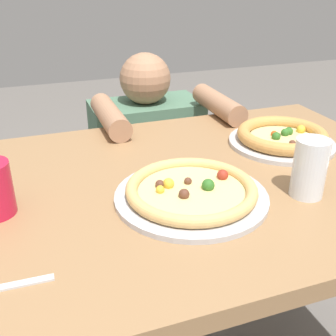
% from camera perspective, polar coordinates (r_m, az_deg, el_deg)
% --- Properties ---
extents(dining_table, '(1.29, 0.81, 0.75)m').
position_cam_1_polar(dining_table, '(1.03, 0.14, -7.44)').
color(dining_table, '#936D47').
rests_on(dining_table, ground).
extents(pizza_near, '(0.33, 0.33, 0.04)m').
position_cam_1_polar(pizza_near, '(0.89, 3.22, -3.25)').
color(pizza_near, '#B7B7BC').
rests_on(pizza_near, dining_table).
extents(pizza_far, '(0.29, 0.29, 0.05)m').
position_cam_1_polar(pizza_far, '(1.20, 15.35, 4.08)').
color(pizza_far, '#B7B7BC').
rests_on(pizza_far, dining_table).
extents(water_cup_clear, '(0.07, 0.07, 0.13)m').
position_cam_1_polar(water_cup_clear, '(0.93, 18.82, 0.12)').
color(water_cup_clear, silver).
rests_on(water_cup_clear, dining_table).
extents(diner_seated, '(0.44, 0.53, 0.92)m').
position_cam_1_polar(diner_seated, '(1.69, -2.72, -2.06)').
color(diner_seated, '#333847').
rests_on(diner_seated, ground).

